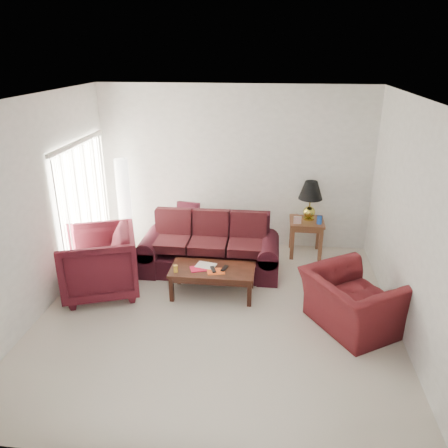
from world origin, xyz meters
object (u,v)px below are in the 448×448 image
object	(u,v)px
sofa	(209,245)
end_table	(306,237)
coffee_table	(213,281)
armchair_left	(99,263)
armchair_right	(352,302)
floor_lamp	(124,204)

from	to	relation	value
sofa	end_table	size ratio (longest dim) A/B	3.51
sofa	coffee_table	world-z (taller)	sofa
sofa	armchair_left	world-z (taller)	armchair_left
coffee_table	armchair_left	bearing A→B (deg)	177.06
sofa	end_table	distance (m)	1.87
end_table	armchair_right	world-z (taller)	armchair_right
floor_lamp	armchair_left	distance (m)	1.69
coffee_table	sofa	bearing A→B (deg)	94.65
floor_lamp	end_table	bearing A→B (deg)	2.00
end_table	armchair_left	size ratio (longest dim) A/B	0.59
coffee_table	end_table	bearing A→B (deg)	40.16
floor_lamp	armchair_right	size ratio (longest dim) A/B	1.47
sofa	armchair_right	xyz separation A→B (m)	(2.15, -1.38, -0.09)
armchair_left	coffee_table	distance (m)	1.77
floor_lamp	armchair_left	xyz separation A→B (m)	(0.12, -1.65, -0.36)
end_table	armchair_right	distance (m)	2.30
armchair_left	armchair_right	bearing A→B (deg)	62.39
sofa	armchair_left	bearing A→B (deg)	-153.46
end_table	coffee_table	xyz separation A→B (m)	(-1.49, -1.63, -0.11)
end_table	floor_lamp	world-z (taller)	floor_lamp
armchair_left	end_table	bearing A→B (deg)	98.29
end_table	armchair_right	size ratio (longest dim) A/B	0.56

